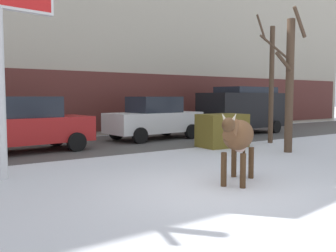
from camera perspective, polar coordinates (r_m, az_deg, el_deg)
The scene contains 10 objects.
ground_plane at distance 7.33m, azimuth 7.90°, elevation -9.98°, with size 120.00×120.00×0.00m, color white.
road_strip at distance 14.18m, azimuth -14.49°, elevation -3.04°, with size 60.00×5.60×0.01m, color #514F4C.
building_facade at distance 20.41m, azimuth -21.00°, elevation 17.38°, with size 44.00×6.10×13.00m.
cow_brown at distance 7.98m, azimuth 10.66°, elevation -1.59°, with size 1.81×1.39×1.54m.
car_red_sedan at distance 13.11m, azimuth -20.94°, elevation 0.17°, with size 4.32×2.24×1.84m.
car_white_sedan at distance 16.03m, azimuth -2.12°, elevation 1.19°, with size 4.32×2.24×1.84m.
car_black_van at distance 18.94m, azimuth 11.33°, elevation 2.62°, with size 4.73×2.40×2.32m.
bare_tree_left_lot at distance 12.83m, azimuth 18.17°, elevation 6.34°, with size 0.75×0.74×4.66m.
bare_tree_far_back at distance 15.23m, azimuth 15.52°, elevation 6.83°, with size 0.98×1.53×5.11m.
dumpster at distance 13.75m, azimuth 8.30°, elevation -0.68°, with size 1.70×1.10×1.20m, color brown.
Camera 1 is at (-4.81, -5.23, 1.82)m, focal length 39.75 mm.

